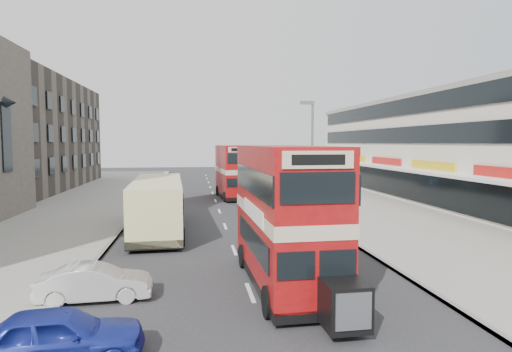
{
  "coord_description": "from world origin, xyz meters",
  "views": [
    {
      "loc": [
        -1.88,
        -12.51,
        5.17
      ],
      "look_at": [
        0.94,
        7.14,
        3.64
      ],
      "focal_mm": 30.55,
      "sensor_mm": 36.0,
      "label": 1
    }
  ],
  "objects_px": {
    "car_right_c": "(261,183)",
    "car_left_near": "(58,336)",
    "street_lamp": "(311,148)",
    "car_right_b": "(281,204)",
    "cyclist": "(281,202)",
    "pedestrian_far": "(295,183)",
    "bus_second": "(233,171)",
    "car_right_a": "(287,206)",
    "pedestrian_near": "(350,208)",
    "bus_main": "(285,215)",
    "coach": "(158,203)",
    "car_left_front": "(95,283)"
  },
  "relations": [
    {
      "from": "street_lamp",
      "to": "bus_main",
      "type": "relative_size",
      "value": 0.91
    },
    {
      "from": "car_left_front",
      "to": "pedestrian_far",
      "type": "xyz_separation_m",
      "value": [
        13.2,
        27.63,
        0.51
      ]
    },
    {
      "from": "pedestrian_near",
      "to": "pedestrian_far",
      "type": "xyz_separation_m",
      "value": [
        0.1,
        15.8,
        0.13
      ]
    },
    {
      "from": "bus_main",
      "to": "pedestrian_near",
      "type": "xyz_separation_m",
      "value": [
        6.64,
        11.21,
        -1.59
      ]
    },
    {
      "from": "car_left_near",
      "to": "car_right_b",
      "type": "distance_m",
      "value": 23.38
    },
    {
      "from": "bus_main",
      "to": "bus_second",
      "type": "xyz_separation_m",
      "value": [
        0.38,
        25.14,
        -0.08
      ]
    },
    {
      "from": "car_right_a",
      "to": "car_right_c",
      "type": "xyz_separation_m",
      "value": [
        0.63,
        16.19,
        0.12
      ]
    },
    {
      "from": "street_lamp",
      "to": "car_right_a",
      "type": "relative_size",
      "value": 1.87
    },
    {
      "from": "car_right_b",
      "to": "car_right_c",
      "type": "height_order",
      "value": "car_right_c"
    },
    {
      "from": "coach",
      "to": "car_right_b",
      "type": "bearing_deg",
      "value": 33.31
    },
    {
      "from": "bus_second",
      "to": "car_right_c",
      "type": "height_order",
      "value": "bus_second"
    },
    {
      "from": "pedestrian_far",
      "to": "car_right_b",
      "type": "bearing_deg",
      "value": -120.69
    },
    {
      "from": "car_right_a",
      "to": "car_right_c",
      "type": "bearing_deg",
      "value": 178.77
    },
    {
      "from": "car_left_front",
      "to": "bus_main",
      "type": "bearing_deg",
      "value": -87.57
    },
    {
      "from": "street_lamp",
      "to": "car_left_front",
      "type": "height_order",
      "value": "street_lamp"
    },
    {
      "from": "bus_second",
      "to": "pedestrian_near",
      "type": "xyz_separation_m",
      "value": [
        6.26,
        -13.92,
        -1.51
      ]
    },
    {
      "from": "bus_second",
      "to": "cyclist",
      "type": "height_order",
      "value": "bus_second"
    },
    {
      "from": "car_left_near",
      "to": "cyclist",
      "type": "bearing_deg",
      "value": -30.06
    },
    {
      "from": "car_right_c",
      "to": "car_left_near",
      "type": "bearing_deg",
      "value": -13.17
    },
    {
      "from": "bus_main",
      "to": "pedestrian_near",
      "type": "bearing_deg",
      "value": -122.26
    },
    {
      "from": "car_left_near",
      "to": "cyclist",
      "type": "xyz_separation_m",
      "value": [
        9.72,
        21.94,
        0.0
      ]
    },
    {
      "from": "bus_second",
      "to": "car_right_a",
      "type": "height_order",
      "value": "bus_second"
    },
    {
      "from": "car_right_c",
      "to": "pedestrian_near",
      "type": "distance_m",
      "value": 20.33
    },
    {
      "from": "bus_second",
      "to": "pedestrian_near",
      "type": "distance_m",
      "value": 15.34
    },
    {
      "from": "bus_second",
      "to": "cyclist",
      "type": "distance_m",
      "value": 8.67
    },
    {
      "from": "cyclist",
      "to": "pedestrian_far",
      "type": "bearing_deg",
      "value": 73.15
    },
    {
      "from": "car_left_near",
      "to": "car_right_a",
      "type": "height_order",
      "value": "car_left_near"
    },
    {
      "from": "car_right_b",
      "to": "bus_second",
      "type": "bearing_deg",
      "value": -164.67
    },
    {
      "from": "pedestrian_far",
      "to": "coach",
      "type": "bearing_deg",
      "value": -138.05
    },
    {
      "from": "car_right_b",
      "to": "car_right_c",
      "type": "relative_size",
      "value": 0.91
    },
    {
      "from": "car_left_near",
      "to": "cyclist",
      "type": "height_order",
      "value": "cyclist"
    },
    {
      "from": "coach",
      "to": "car_right_a",
      "type": "height_order",
      "value": "coach"
    },
    {
      "from": "street_lamp",
      "to": "coach",
      "type": "relative_size",
      "value": 0.76
    },
    {
      "from": "bus_main",
      "to": "car_left_front",
      "type": "xyz_separation_m",
      "value": [
        -6.46,
        -0.62,
        -1.97
      ]
    },
    {
      "from": "bus_main",
      "to": "car_right_b",
      "type": "height_order",
      "value": "bus_main"
    },
    {
      "from": "car_left_front",
      "to": "car_right_b",
      "type": "xyz_separation_m",
      "value": [
        9.69,
        17.16,
        -0.04
      ]
    },
    {
      "from": "pedestrian_near",
      "to": "pedestrian_far",
      "type": "relative_size",
      "value": 0.87
    },
    {
      "from": "car_left_near",
      "to": "pedestrian_far",
      "type": "distance_m",
      "value": 34.38
    },
    {
      "from": "car_right_c",
      "to": "bus_second",
      "type": "bearing_deg",
      "value": -27.22
    },
    {
      "from": "car_right_b",
      "to": "cyclist",
      "type": "relative_size",
      "value": 2.04
    },
    {
      "from": "coach",
      "to": "pedestrian_far",
      "type": "xyz_separation_m",
      "value": [
        12.05,
        16.64,
        -0.55
      ]
    },
    {
      "from": "street_lamp",
      "to": "car_right_b",
      "type": "height_order",
      "value": "street_lamp"
    },
    {
      "from": "street_lamp",
      "to": "cyclist",
      "type": "height_order",
      "value": "street_lamp"
    },
    {
      "from": "street_lamp",
      "to": "pedestrian_far",
      "type": "distance_m",
      "value": 12.3
    },
    {
      "from": "street_lamp",
      "to": "car_right_c",
      "type": "relative_size",
      "value": 1.84
    },
    {
      "from": "pedestrian_near",
      "to": "cyclist",
      "type": "bearing_deg",
      "value": -64.24
    },
    {
      "from": "coach",
      "to": "car_right_b",
      "type": "height_order",
      "value": "coach"
    },
    {
      "from": "bus_second",
      "to": "car_left_front",
      "type": "bearing_deg",
      "value": 71.18
    },
    {
      "from": "bus_main",
      "to": "car_right_a",
      "type": "height_order",
      "value": "bus_main"
    },
    {
      "from": "bus_second",
      "to": "coach",
      "type": "distance_m",
      "value": 15.84
    }
  ]
}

